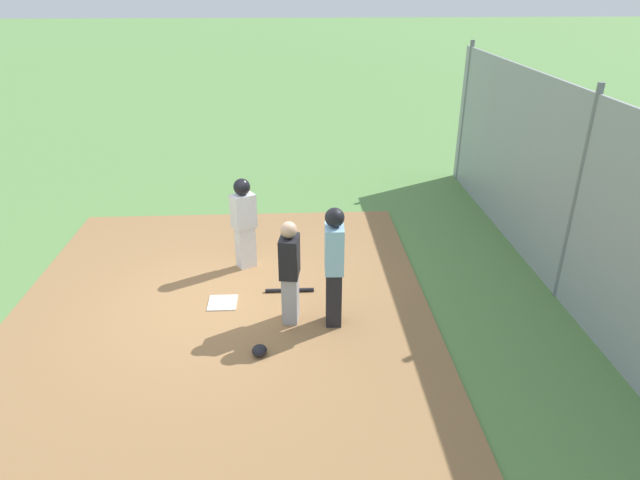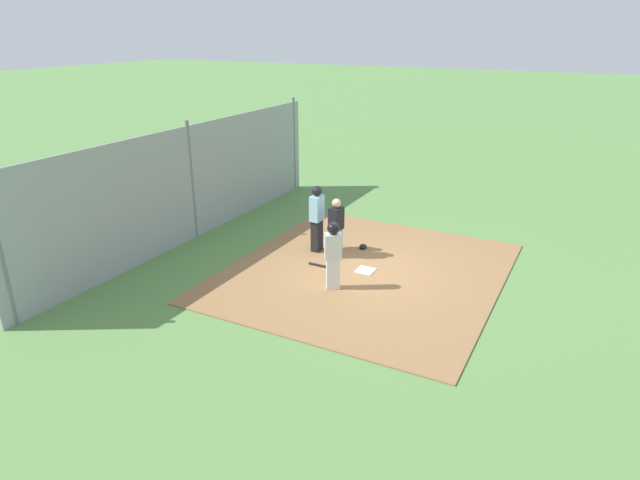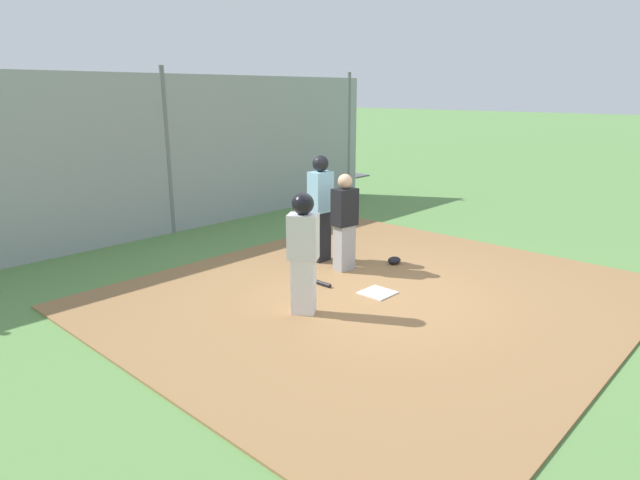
{
  "view_description": "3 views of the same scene",
  "coord_description": "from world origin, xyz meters",
  "px_view_note": "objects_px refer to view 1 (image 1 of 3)",
  "views": [
    {
      "loc": [
        -7.37,
        -1.13,
        4.61
      ],
      "look_at": [
        0.39,
        -1.54,
        0.9
      ],
      "focal_mm": 30.8,
      "sensor_mm": 36.0,
      "label": 1
    },
    {
      "loc": [
        11.55,
        4.77,
        5.71
      ],
      "look_at": [
        0.59,
        -0.97,
        0.88
      ],
      "focal_mm": 30.82,
      "sensor_mm": 36.0,
      "label": 2
    },
    {
      "loc": [
        5.98,
        4.39,
        2.87
      ],
      "look_at": [
        0.36,
        -0.81,
        0.76
      ],
      "focal_mm": 30.4,
      "sensor_mm": 36.0,
      "label": 3
    }
  ],
  "objects_px": {
    "home_plate": "(223,303)",
    "umpire": "(334,264)",
    "baseball_bat": "(290,290)",
    "runner": "(244,218)",
    "catcher_mask": "(259,350)",
    "catcher": "(290,271)"
  },
  "relations": [
    {
      "from": "home_plate",
      "to": "catcher",
      "type": "xyz_separation_m",
      "value": [
        -0.5,
        -1.07,
        0.81
      ]
    },
    {
      "from": "umpire",
      "to": "catcher_mask",
      "type": "xyz_separation_m",
      "value": [
        -0.71,
        1.05,
        -0.9
      ]
    },
    {
      "from": "runner",
      "to": "baseball_bat",
      "type": "height_order",
      "value": "runner"
    },
    {
      "from": "umpire",
      "to": "runner",
      "type": "xyz_separation_m",
      "value": [
        1.84,
        1.39,
        -0.05
      ]
    },
    {
      "from": "catcher",
      "to": "baseball_bat",
      "type": "bearing_deg",
      "value": -80.42
    },
    {
      "from": "home_plate",
      "to": "catcher",
      "type": "relative_size",
      "value": 0.28
    },
    {
      "from": "home_plate",
      "to": "umpire",
      "type": "height_order",
      "value": "umpire"
    },
    {
      "from": "catcher",
      "to": "runner",
      "type": "height_order",
      "value": "runner"
    },
    {
      "from": "umpire",
      "to": "baseball_bat",
      "type": "bearing_deg",
      "value": -52.43
    },
    {
      "from": "catcher_mask",
      "to": "umpire",
      "type": "bearing_deg",
      "value": -55.94
    },
    {
      "from": "baseball_bat",
      "to": "catcher_mask",
      "type": "relative_size",
      "value": 3.27
    },
    {
      "from": "runner",
      "to": "baseball_bat",
      "type": "distance_m",
      "value": 1.49
    },
    {
      "from": "home_plate",
      "to": "baseball_bat",
      "type": "bearing_deg",
      "value": -74.26
    },
    {
      "from": "umpire",
      "to": "home_plate",
      "type": "bearing_deg",
      "value": -17.61
    },
    {
      "from": "home_plate",
      "to": "baseball_bat",
      "type": "xyz_separation_m",
      "value": [
        0.3,
        -1.05,
        0.02
      ]
    },
    {
      "from": "catcher",
      "to": "umpire",
      "type": "height_order",
      "value": "umpire"
    },
    {
      "from": "umpire",
      "to": "baseball_bat",
      "type": "distance_m",
      "value": 1.45
    },
    {
      "from": "catcher",
      "to": "runner",
      "type": "bearing_deg",
      "value": -57.78
    },
    {
      "from": "runner",
      "to": "catcher_mask",
      "type": "bearing_deg",
      "value": -24.05
    },
    {
      "from": "runner",
      "to": "catcher_mask",
      "type": "relative_size",
      "value": 6.73
    },
    {
      "from": "catcher",
      "to": "baseball_bat",
      "type": "height_order",
      "value": "catcher"
    },
    {
      "from": "home_plate",
      "to": "catcher_mask",
      "type": "xyz_separation_m",
      "value": [
        -1.32,
        -0.64,
        0.05
      ]
    }
  ]
}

